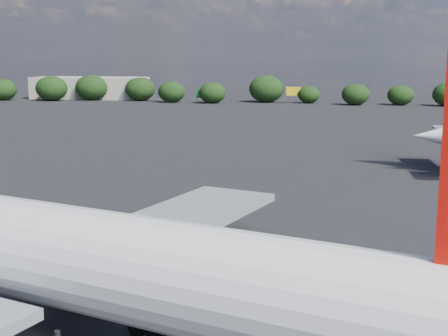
# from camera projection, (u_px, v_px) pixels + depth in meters

# --- Properties ---
(ground) EXTENTS (500.00, 500.00, 0.00)m
(ground) POSITION_uv_depth(u_px,v_px,m) (173.00, 161.00, 97.24)
(ground) COLOR black
(ground) RESTS_ON ground
(qantas_airliner) EXTENTS (52.85, 50.75, 17.66)m
(qantas_airliner) POSITION_uv_depth(u_px,v_px,m) (94.00, 265.00, 33.09)
(qantas_airliner) COLOR white
(qantas_airliner) RESTS_ON ground
(terminal_building) EXTENTS (42.00, 16.00, 8.00)m
(terminal_building) POSITION_uv_depth(u_px,v_px,m) (90.00, 88.00, 235.08)
(terminal_building) COLOR #A0998A
(terminal_building) RESTS_ON ground
(highway_sign) EXTENTS (6.00, 0.30, 4.50)m
(highway_sign) POSITION_uv_depth(u_px,v_px,m) (204.00, 94.00, 212.15)
(highway_sign) COLOR #146520
(highway_sign) RESTS_ON ground
(billboard_yellow) EXTENTS (5.00, 0.30, 5.50)m
(billboard_yellow) POSITION_uv_depth(u_px,v_px,m) (294.00, 92.00, 213.02)
(billboard_yellow) COLOR yellow
(billboard_yellow) RESTS_ON ground
(horizon_treeline) EXTENTS (205.83, 16.65, 9.28)m
(horizon_treeline) POSITION_uv_depth(u_px,v_px,m) (253.00, 91.00, 212.83)
(horizon_treeline) COLOR black
(horizon_treeline) RESTS_ON ground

